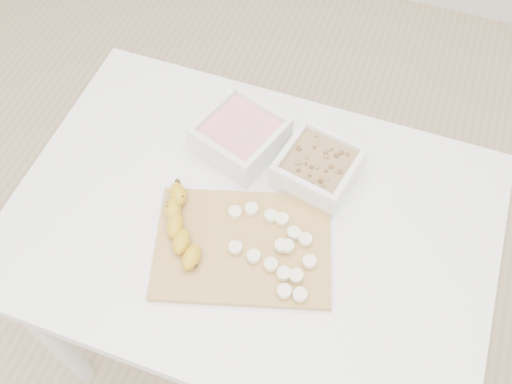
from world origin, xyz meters
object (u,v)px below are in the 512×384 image
(table, at_px, (251,240))
(bowl_granola, at_px, (318,167))
(banana, at_px, (182,227))
(bowl_yogurt, at_px, (240,135))
(cutting_board, at_px, (243,246))

(table, xyz_separation_m, bowl_granola, (0.10, 0.15, 0.13))
(banana, bearing_deg, table, 12.21)
(bowl_granola, height_order, banana, bowl_granola)
(bowl_yogurt, height_order, cutting_board, bowl_yogurt)
(table, bearing_deg, banana, -145.21)
(table, height_order, banana, banana)
(bowl_yogurt, bearing_deg, cutting_board, -68.36)
(bowl_yogurt, height_order, bowl_granola, bowl_yogurt)
(bowl_granola, bearing_deg, cutting_board, -112.81)
(bowl_yogurt, distance_m, bowl_granola, 0.19)
(table, height_order, cutting_board, cutting_board)
(table, xyz_separation_m, banana, (-0.12, -0.08, 0.13))
(table, height_order, bowl_granola, bowl_granola)
(bowl_yogurt, relative_size, bowl_granola, 1.16)
(bowl_granola, xyz_separation_m, banana, (-0.22, -0.23, -0.00))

